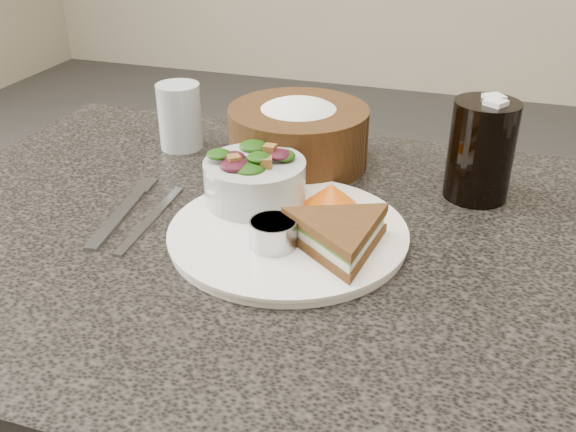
{
  "coord_description": "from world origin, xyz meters",
  "views": [
    {
      "loc": [
        0.21,
        -0.63,
        1.14
      ],
      "look_at": [
        0.01,
        -0.01,
        0.78
      ],
      "focal_mm": 40.0,
      "sensor_mm": 36.0,
      "label": 1
    }
  ],
  "objects_px": {
    "dinner_plate": "(288,234)",
    "dressing_ramekin": "(273,234)",
    "cola_glass": "(482,146)",
    "water_glass": "(180,116)",
    "bread_basket": "(298,126)",
    "salad_bowl": "(255,174)",
    "sandwich": "(339,235)"
  },
  "relations": [
    {
      "from": "dinner_plate",
      "to": "dressing_ramekin",
      "type": "xyz_separation_m",
      "value": [
        -0.0,
        -0.04,
        0.02
      ]
    },
    {
      "from": "sandwich",
      "to": "cola_glass",
      "type": "distance_m",
      "value": 0.25
    },
    {
      "from": "water_glass",
      "to": "dressing_ramekin",
      "type": "bearing_deg",
      "value": -46.9
    },
    {
      "from": "salad_bowl",
      "to": "dinner_plate",
      "type": "bearing_deg",
      "value": -42.78
    },
    {
      "from": "sandwich",
      "to": "dressing_ramekin",
      "type": "relative_size",
      "value": 2.67
    },
    {
      "from": "bread_basket",
      "to": "water_glass",
      "type": "bearing_deg",
      "value": 179.12
    },
    {
      "from": "dinner_plate",
      "to": "sandwich",
      "type": "distance_m",
      "value": 0.08
    },
    {
      "from": "dinner_plate",
      "to": "cola_glass",
      "type": "height_order",
      "value": "cola_glass"
    },
    {
      "from": "sandwich",
      "to": "salad_bowl",
      "type": "relative_size",
      "value": 1.11
    },
    {
      "from": "cola_glass",
      "to": "bread_basket",
      "type": "bearing_deg",
      "value": 173.13
    },
    {
      "from": "dinner_plate",
      "to": "bread_basket",
      "type": "height_order",
      "value": "bread_basket"
    },
    {
      "from": "salad_bowl",
      "to": "cola_glass",
      "type": "height_order",
      "value": "cola_glass"
    },
    {
      "from": "dinner_plate",
      "to": "water_glass",
      "type": "height_order",
      "value": "water_glass"
    },
    {
      "from": "water_glass",
      "to": "sandwich",
      "type": "bearing_deg",
      "value": -37.84
    },
    {
      "from": "bread_basket",
      "to": "cola_glass",
      "type": "distance_m",
      "value": 0.26
    },
    {
      "from": "sandwich",
      "to": "water_glass",
      "type": "distance_m",
      "value": 0.4
    },
    {
      "from": "bread_basket",
      "to": "cola_glass",
      "type": "relative_size",
      "value": 1.42
    },
    {
      "from": "dinner_plate",
      "to": "water_glass",
      "type": "bearing_deg",
      "value": 138.5
    },
    {
      "from": "bread_basket",
      "to": "cola_glass",
      "type": "height_order",
      "value": "cola_glass"
    },
    {
      "from": "dressing_ramekin",
      "to": "water_glass",
      "type": "relative_size",
      "value": 0.53
    },
    {
      "from": "cola_glass",
      "to": "water_glass",
      "type": "relative_size",
      "value": 1.42
    },
    {
      "from": "cola_glass",
      "to": "sandwich",
      "type": "bearing_deg",
      "value": -122.67
    },
    {
      "from": "bread_basket",
      "to": "salad_bowl",
      "type": "bearing_deg",
      "value": -93.3
    },
    {
      "from": "salad_bowl",
      "to": "dressing_ramekin",
      "type": "relative_size",
      "value": 2.4
    },
    {
      "from": "sandwich",
      "to": "cola_glass",
      "type": "height_order",
      "value": "cola_glass"
    },
    {
      "from": "salad_bowl",
      "to": "dressing_ramekin",
      "type": "height_order",
      "value": "salad_bowl"
    },
    {
      "from": "salad_bowl",
      "to": "cola_glass",
      "type": "relative_size",
      "value": 0.9
    },
    {
      "from": "salad_bowl",
      "to": "bread_basket",
      "type": "relative_size",
      "value": 0.63
    },
    {
      "from": "cola_glass",
      "to": "water_glass",
      "type": "xyz_separation_m",
      "value": [
        -0.45,
        0.03,
        -0.02
      ]
    },
    {
      "from": "dressing_ramekin",
      "to": "cola_glass",
      "type": "height_order",
      "value": "cola_glass"
    },
    {
      "from": "cola_glass",
      "to": "water_glass",
      "type": "height_order",
      "value": "cola_glass"
    },
    {
      "from": "sandwich",
      "to": "dressing_ramekin",
      "type": "height_order",
      "value": "sandwich"
    }
  ]
}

